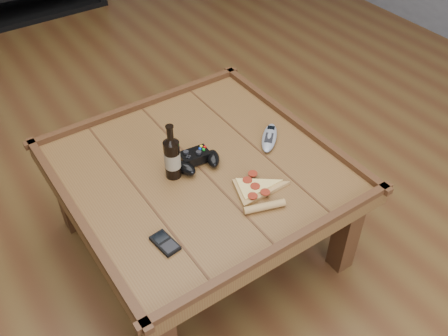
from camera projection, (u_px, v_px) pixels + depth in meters
ground at (203, 243)px, 2.21m from camera, size 6.00×6.00×0.00m
baseboard at (3, 0)px, 4.01m from camera, size 5.00×0.02×0.10m
coffee_table at (200, 179)px, 1.94m from camera, size 1.03×1.03×0.48m
beer_bottle at (172, 156)px, 1.81m from camera, size 0.06×0.06×0.23m
game_controller at (197, 160)px, 1.90m from camera, size 0.20×0.14×0.05m
pizza_slice at (256, 191)px, 1.80m from camera, size 0.24×0.31×0.03m
smartphone at (165, 243)px, 1.62m from camera, size 0.07×0.11×0.01m
remote_control at (269, 138)px, 2.02m from camera, size 0.17×0.17×0.03m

